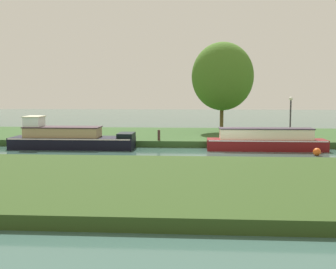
# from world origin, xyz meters

# --- Properties ---
(ground_plane) EXTENTS (120.00, 120.00, 0.00)m
(ground_plane) POSITION_xyz_m (0.00, 0.00, 0.00)
(ground_plane) COLOR #395A51
(riverbank_far) EXTENTS (72.00, 10.00, 0.40)m
(riverbank_far) POSITION_xyz_m (0.00, 7.00, 0.20)
(riverbank_far) COLOR #305024
(riverbank_far) RESTS_ON ground_plane
(riverbank_near) EXTENTS (72.00, 10.00, 0.40)m
(riverbank_near) POSITION_xyz_m (0.00, -9.00, 0.20)
(riverbank_near) COLOR #2D451B
(riverbank_near) RESTS_ON ground_plane
(black_barge) EXTENTS (7.51, 1.96, 1.98)m
(black_barge) POSITION_xyz_m (-9.47, 1.20, 0.62)
(black_barge) COLOR black
(black_barge) RESTS_ON ground_plane
(maroon_narrowboat) EXTENTS (6.98, 1.45, 1.33)m
(maroon_narrowboat) POSITION_xyz_m (2.40, 1.20, 0.58)
(maroon_narrowboat) COLOR maroon
(maroon_narrowboat) RESTS_ON ground_plane
(willow_tree_left) EXTENTS (4.70, 3.62, 6.82)m
(willow_tree_left) POSITION_xyz_m (0.24, 8.49, 4.63)
(willow_tree_left) COLOR brown
(willow_tree_left) RESTS_ON riverbank_far
(lamp_post) EXTENTS (0.24, 0.24, 2.74)m
(lamp_post) POSITION_xyz_m (4.37, 3.80, 2.14)
(lamp_post) COLOR #333338
(lamp_post) RESTS_ON riverbank_far
(mooring_post_near) EXTENTS (0.17, 0.17, 0.67)m
(mooring_post_near) POSITION_xyz_m (-4.09, 2.39, 0.73)
(mooring_post_near) COLOR #462E2B
(mooring_post_near) RESTS_ON riverbank_far
(channel_buoy) EXTENTS (0.42, 0.42, 0.42)m
(channel_buoy) POSITION_xyz_m (4.83, -0.79, 0.21)
(channel_buoy) COLOR #E55919
(channel_buoy) RESTS_ON ground_plane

